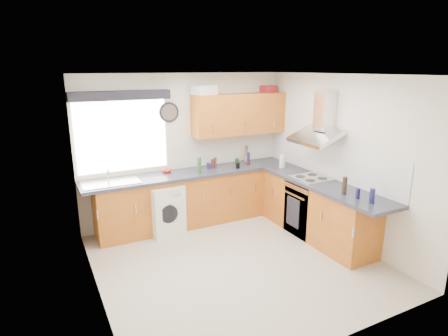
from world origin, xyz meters
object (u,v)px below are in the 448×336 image
oven (309,207)px  upper_cabinets (239,114)px  extractor_hood (320,123)px  washing_machine (163,208)px

oven → upper_cabinets: upper_cabinets is taller
extractor_hood → oven: bearing=180.0°
oven → extractor_hood: (0.10, -0.00, 1.34)m
extractor_hood → washing_machine: 2.79m
oven → washing_machine: (-2.07, 1.10, -0.03)m
extractor_hood → washing_machine: (-2.17, 1.10, -1.37)m
oven → extractor_hood: 1.35m
extractor_hood → washing_machine: extractor_hood is taller
extractor_hood → upper_cabinets: bearing=116.1°
extractor_hood → upper_cabinets: size_ratio=0.46×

